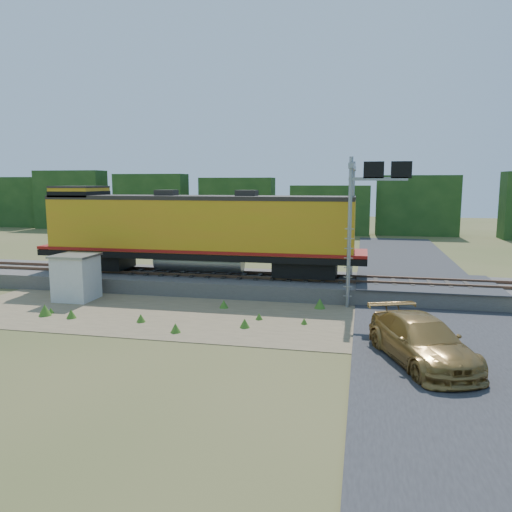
% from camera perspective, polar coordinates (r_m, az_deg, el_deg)
% --- Properties ---
extents(ground, '(140.00, 140.00, 0.00)m').
position_cam_1_polar(ground, '(21.74, 1.77, -7.52)').
color(ground, '#475123').
rests_on(ground, ground).
extents(ballast, '(70.00, 5.00, 0.80)m').
position_cam_1_polar(ballast, '(27.40, 4.04, -3.33)').
color(ballast, slate).
rests_on(ballast, ground).
extents(rails, '(70.00, 1.54, 0.16)m').
position_cam_1_polar(rails, '(27.31, 4.05, -2.34)').
color(rails, brown).
rests_on(rails, ballast).
extents(dirt_shoulder, '(26.00, 8.00, 0.03)m').
position_cam_1_polar(dirt_shoulder, '(22.63, -3.02, -6.84)').
color(dirt_shoulder, '#8C7754').
rests_on(dirt_shoulder, ground).
extents(road, '(7.00, 66.00, 0.86)m').
position_cam_1_polar(road, '(22.34, 20.24, -7.37)').
color(road, '#38383A').
rests_on(road, ground).
extents(tree_line_north, '(130.00, 3.00, 6.50)m').
position_cam_1_polar(tree_line_north, '(58.76, 8.50, 5.49)').
color(tree_line_north, '#193B15').
rests_on(tree_line_north, ground).
extents(weed_clumps, '(15.00, 6.20, 0.56)m').
position_cam_1_polar(weed_clumps, '(22.70, -6.98, -6.89)').
color(weed_clumps, '#407321').
rests_on(weed_clumps, ground).
extents(locomotive, '(18.61, 2.84, 4.80)m').
position_cam_1_polar(locomotive, '(28.27, -7.12, 2.99)').
color(locomotive, black).
rests_on(locomotive, rails).
extents(shed, '(2.00, 2.00, 2.36)m').
position_cam_1_polar(shed, '(26.97, -19.85, -2.28)').
color(shed, silver).
rests_on(shed, ground).
extents(signal_gantry, '(2.83, 6.20, 7.14)m').
position_cam_1_polar(signal_gantry, '(25.91, 11.68, 6.89)').
color(signal_gantry, gray).
rests_on(signal_gantry, ground).
extents(car, '(3.87, 5.70, 1.53)m').
position_cam_1_polar(car, '(17.62, 18.41, -9.19)').
color(car, olive).
rests_on(car, ground).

